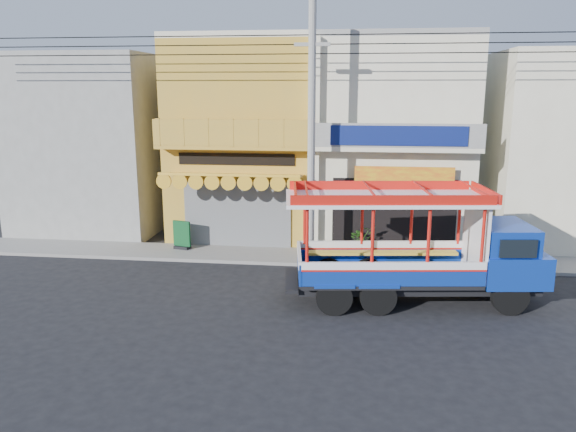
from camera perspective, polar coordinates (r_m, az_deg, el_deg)
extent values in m
plane|color=black|center=(17.12, 4.74, -8.37)|extent=(90.00, 90.00, 0.00)
cube|color=slate|center=(20.88, 5.18, -4.27)|extent=(30.00, 2.00, 0.12)
cube|color=gold|center=(24.48, -3.81, 7.69)|extent=(6.00, 6.00, 8.00)
cube|color=#595B5E|center=(21.94, -5.16, 0.20)|extent=(4.20, 0.10, 2.60)
cube|color=gold|center=(20.94, -5.67, 4.18)|extent=(5.20, 1.50, 0.31)
cube|color=gold|center=(21.20, -5.49, 7.01)|extent=(6.00, 0.70, 0.18)
cube|color=gold|center=(20.86, -5.70, 8.43)|extent=(6.00, 0.12, 0.95)
cube|color=black|center=(21.57, -5.28, 5.78)|extent=(4.50, 0.04, 0.45)
cube|color=beige|center=(24.46, -3.96, 17.35)|extent=(6.00, 6.00, 0.24)
cube|color=beige|center=(24.10, 10.48, 7.43)|extent=(6.00, 6.00, 8.00)
cube|color=black|center=(21.50, 10.67, 0.04)|extent=(4.60, 0.12, 2.80)
cube|color=yellow|center=(20.99, 11.70, 3.58)|extent=(3.60, 0.05, 1.00)
cube|color=beige|center=(20.77, 11.02, 6.71)|extent=(6.00, 0.70, 0.18)
cube|color=gray|center=(20.42, 11.14, 8.02)|extent=(6.00, 0.12, 0.85)
cube|color=navy|center=(20.35, 11.15, 8.00)|extent=(4.80, 0.06, 0.70)
cube|color=gray|center=(24.08, 10.89, 17.23)|extent=(6.00, 6.00, 0.24)
cube|color=beige|center=(20.97, 2.72, 6.85)|extent=(0.35, 0.30, 8.00)
cube|color=gray|center=(26.69, -18.85, 7.03)|extent=(6.00, 6.00, 7.60)
cube|color=beige|center=(25.52, 26.43, 6.15)|extent=(6.00, 6.00, 7.60)
cylinder|color=gray|center=(19.39, 2.39, 7.85)|extent=(0.26, 0.26, 9.00)
cube|color=gray|center=(19.37, 2.48, 17.03)|extent=(1.20, 0.12, 0.12)
cylinder|color=black|center=(19.30, 5.56, 16.11)|extent=(28.00, 0.04, 0.04)
cylinder|color=black|center=(19.32, 5.58, 16.99)|extent=(28.00, 0.04, 0.04)
cylinder|color=black|center=(19.34, 5.60, 17.88)|extent=(28.00, 0.04, 0.04)
cylinder|color=black|center=(16.95, 21.62, -7.65)|extent=(1.05, 0.41, 1.02)
cylinder|color=black|center=(18.65, 19.45, -5.61)|extent=(1.05, 0.41, 1.02)
cylinder|color=black|center=(15.96, 9.13, -8.13)|extent=(1.05, 0.41, 1.02)
cylinder|color=black|center=(17.77, 8.14, -5.90)|extent=(1.05, 0.41, 1.02)
cylinder|color=black|center=(15.81, 4.70, -8.21)|extent=(1.05, 0.41, 1.02)
cylinder|color=black|center=(17.63, 4.17, -5.95)|extent=(1.05, 0.41, 1.02)
cube|color=black|center=(17.06, 12.72, -6.54)|extent=(7.02, 2.52, 0.29)
cube|color=#0F36A8|center=(17.67, 21.27, -4.52)|extent=(2.10, 2.46, 0.92)
cube|color=#0F36A8|center=(17.40, 21.01, -1.96)|extent=(1.68, 2.23, 0.77)
cube|color=black|center=(17.68, 23.16, -2.09)|extent=(0.28, 1.79, 0.56)
cube|color=black|center=(16.82, 9.94, -5.95)|extent=(5.30, 2.86, 0.12)
cube|color=#0F36A8|center=(15.70, 10.67, -5.98)|extent=(5.03, 0.71, 0.61)
cube|color=white|center=(15.62, 10.72, -5.02)|extent=(5.03, 0.72, 0.22)
cube|color=#0F36A8|center=(17.73, 9.38, -3.73)|extent=(5.03, 0.71, 0.61)
cube|color=white|center=(17.66, 9.42, -2.87)|extent=(5.03, 0.72, 0.22)
cylinder|color=red|center=(15.13, 1.96, -2.03)|extent=(0.10, 0.10, 1.63)
cylinder|color=red|center=(17.19, 1.70, -0.21)|extent=(0.10, 0.10, 1.63)
cube|color=white|center=(17.13, 18.52, -2.07)|extent=(0.34, 2.06, 2.30)
cube|color=white|center=(16.22, 9.90, 1.76)|extent=(5.94, 3.19, 0.10)
cube|color=red|center=(16.19, 9.92, 2.40)|extent=(5.72, 3.06, 0.27)
cube|color=black|center=(22.14, -10.68, -3.13)|extent=(0.67, 0.47, 0.11)
cube|color=#0B411C|center=(22.00, -10.74, -1.76)|extent=(0.71, 0.26, 0.99)
imported|color=#2D601B|center=(21.18, 7.49, -2.38)|extent=(1.25, 1.20, 1.08)
imported|color=#2D601B|center=(21.63, 18.77, -2.68)|extent=(0.84, 0.84, 1.06)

